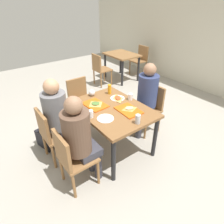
% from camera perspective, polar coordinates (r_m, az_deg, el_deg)
% --- Properties ---
extents(ground_plane, '(10.00, 10.00, 0.02)m').
position_cam_1_polar(ground_plane, '(3.19, 0.00, -10.23)').
color(ground_plane, '#9E998E').
extents(main_table, '(1.19, 0.88, 0.73)m').
position_cam_1_polar(main_table, '(2.80, 0.00, -0.30)').
color(main_table, brown).
rests_on(main_table, ground_plane).
extents(chair_near_left, '(0.40, 0.40, 0.83)m').
position_cam_1_polar(chair_near_left, '(2.81, -17.43, -5.76)').
color(chair_near_left, olive).
rests_on(chair_near_left, ground_plane).
extents(chair_near_right, '(0.40, 0.40, 0.83)m').
position_cam_1_polar(chair_near_right, '(2.37, -11.97, -12.88)').
color(chair_near_right, olive).
rests_on(chair_near_right, ground_plane).
extents(chair_far_side, '(0.40, 0.40, 0.83)m').
position_cam_1_polar(chair_far_side, '(3.38, 11.24, 1.90)').
color(chair_far_side, olive).
rests_on(chair_far_side, ground_plane).
extents(chair_left_end, '(0.40, 0.40, 0.83)m').
position_cam_1_polar(chair_left_end, '(3.61, -9.41, 4.13)').
color(chair_left_end, olive).
rests_on(chair_left_end, ground_plane).
extents(person_in_red, '(0.32, 0.42, 1.24)m').
position_cam_1_polar(person_in_red, '(2.71, -15.53, -0.59)').
color(person_in_red, '#383842').
rests_on(person_in_red, ground_plane).
extents(person_in_brown_jacket, '(0.32, 0.42, 1.24)m').
position_cam_1_polar(person_in_brown_jacket, '(2.25, -9.46, -7.00)').
color(person_in_brown_jacket, '#383842').
rests_on(person_in_brown_jacket, ground_plane).
extents(person_far_side, '(0.32, 0.42, 1.24)m').
position_cam_1_polar(person_far_side, '(3.17, 9.96, 5.03)').
color(person_far_side, '#383842').
rests_on(person_far_side, ground_plane).
extents(tray_red_near, '(0.37, 0.28, 0.02)m').
position_cam_1_polar(tray_red_near, '(2.83, -5.03, 2.17)').
color(tray_red_near, '#D85914').
rests_on(tray_red_near, main_table).
extents(tray_red_far, '(0.37, 0.27, 0.02)m').
position_cam_1_polar(tray_red_far, '(2.69, 4.91, 0.51)').
color(tray_red_far, '#D85914').
rests_on(tray_red_far, main_table).
extents(paper_plate_center, '(0.22, 0.22, 0.01)m').
position_cam_1_polar(paper_plate_center, '(3.01, 1.64, 4.10)').
color(paper_plate_center, white).
rests_on(paper_plate_center, main_table).
extents(paper_plate_near_edge, '(0.22, 0.22, 0.01)m').
position_cam_1_polar(paper_plate_near_edge, '(2.51, -1.96, -1.92)').
color(paper_plate_near_edge, white).
rests_on(paper_plate_near_edge, main_table).
extents(pizza_slice_a, '(0.18, 0.17, 0.02)m').
position_cam_1_polar(pizza_slice_a, '(2.82, -4.86, 2.50)').
color(pizza_slice_a, tan).
rests_on(pizza_slice_a, tray_red_near).
extents(pizza_slice_b, '(0.17, 0.20, 0.02)m').
position_cam_1_polar(pizza_slice_b, '(2.71, 5.20, 1.10)').
color(pizza_slice_b, '#C68C47').
rests_on(pizza_slice_b, tray_red_far).
extents(pizza_slice_c, '(0.25, 0.21, 0.02)m').
position_cam_1_polar(pizza_slice_c, '(2.99, 1.75, 4.16)').
color(pizza_slice_c, tan).
rests_on(pizza_slice_c, paper_plate_center).
extents(plastic_cup_a, '(0.07, 0.07, 0.10)m').
position_cam_1_polar(plastic_cup_a, '(2.97, 5.44, 4.53)').
color(plastic_cup_a, white).
rests_on(plastic_cup_a, main_table).
extents(plastic_cup_b, '(0.07, 0.07, 0.10)m').
position_cam_1_polar(plastic_cup_b, '(2.54, -6.35, -0.56)').
color(plastic_cup_b, white).
rests_on(plastic_cup_b, main_table).
extents(soda_can, '(0.07, 0.07, 0.12)m').
position_cam_1_polar(soda_can, '(2.42, 7.64, -2.10)').
color(soda_can, '#B7BCC6').
rests_on(soda_can, main_table).
extents(condiment_bottle, '(0.06, 0.06, 0.16)m').
position_cam_1_polar(condiment_bottle, '(3.13, -0.73, 6.73)').
color(condiment_bottle, orange).
rests_on(condiment_bottle, main_table).
extents(foil_bundle, '(0.10, 0.10, 0.10)m').
position_cam_1_polar(foil_bundle, '(3.10, -5.98, 5.70)').
color(foil_bundle, silver).
rests_on(foil_bundle, main_table).
extents(handbag, '(0.35, 0.23, 0.28)m').
position_cam_1_polar(handbag, '(3.28, -19.02, -7.60)').
color(handbag, black).
rests_on(handbag, ground_plane).
extents(background_table, '(0.90, 0.70, 0.73)m').
position_cam_1_polar(background_table, '(5.55, 2.87, 15.60)').
color(background_table, olive).
rests_on(background_table, ground_plane).
extents(background_chair_near, '(0.40, 0.40, 0.83)m').
position_cam_1_polar(background_chair_near, '(5.16, -3.63, 12.95)').
color(background_chair_near, olive).
rests_on(background_chair_near, ground_plane).
extents(background_chair_far, '(0.40, 0.40, 0.83)m').
position_cam_1_polar(background_chair_far, '(6.06, 8.41, 15.49)').
color(background_chair_far, olive).
rests_on(background_chair_far, ground_plane).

